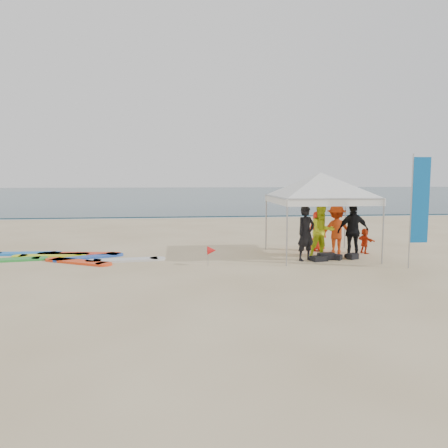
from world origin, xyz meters
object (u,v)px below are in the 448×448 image
Objects in this scene: person_orange_b at (318,231)px; canopy_tent at (321,173)px; person_black_b at (353,231)px; person_black_a at (306,233)px; person_orange_a at (336,230)px; surfboard_spread at (66,257)px; person_seated at (365,241)px; feather_flag at (419,202)px; person_yellow at (322,231)px; marker_pennant at (212,250)px.

canopy_tent is at bearing 72.33° from person_orange_b.
person_black_b is 1.81m from person_orange_b.
person_black_a is 1.01× the size of person_orange_a.
person_orange_a reaches higher than surfboard_spread.
person_black_a is at bearing -9.38° from surfboard_spread.
person_orange_b is 1.77m from person_seated.
feather_flag reaches higher than person_black_b.
person_yellow is at bearing -16.43° from person_black_b.
surfboard_spread is (-10.06, 1.12, -0.93)m from person_black_b.
person_orange_b is 4.27m from feather_flag.
person_black_b is 3.03× the size of marker_pennant.
person_seated reaches higher than surfboard_spread.
person_black_b is at bearing 125.45° from feather_flag.
person_yellow is 1.41m from person_orange_b.
person_orange_b reaches higher than surfboard_spread.
person_black_a is 0.91m from person_yellow.
person_yellow is 9.11m from surfboard_spread.
person_orange_b is at bearing 38.42° from person_black_a.
feather_flag is 6.67m from marker_pennant.
person_yellow reaches higher than marker_pennant.
person_black_b is at bearing -6.36° from surfboard_spread.
person_orange_a is at bearing 125.68° from feather_flag.
feather_flag is at bearing -50.07° from person_black_a.
person_black_a is 1.59m from person_orange_a.
marker_pennant is (-5.05, -0.74, -0.47)m from person_black_b.
person_orange_a is 2.92× the size of marker_pennant.
canopy_tent reaches higher than surfboard_spread.
canopy_tent is at bearing -29.37° from person_black_b.
surfboard_spread is at bearing 1.27° from person_orange_b.
person_black_a is 0.53× the size of feather_flag.
person_orange_a is at bearing -0.04° from canopy_tent.
surfboard_spread is (-8.28, 1.37, -0.91)m from person_black_a.
person_yellow is 1.21× the size of person_orange_b.
canopy_tent is (-1.88, -0.33, 2.53)m from person_seated.
surfboard_spread is at bearing 147.99° from person_black_a.
person_black_b is at bearing 122.05° from person_seated.
person_black_a is 2.89m from person_seated.
person_yellow is at bearing -87.95° from canopy_tent.
canopy_tent reaches higher than person_yellow.
marker_pennant is (-6.37, 1.11, -1.60)m from feather_flag.
person_yellow is at bearing 29.79° from person_orange_a.
marker_pennant is (-4.02, -1.02, -0.44)m from person_yellow.
person_black_b is 5.13m from marker_pennant.
person_seated is at bearing -135.01° from person_black_b.
person_black_b reaches higher than person_black_a.
person_seated is 3.22m from feather_flag.
canopy_tent reaches higher than marker_pennant.
person_black_a is 1.99× the size of person_seated.
person_black_a reaches higher than person_yellow.
person_orange_a is 1.37m from person_seated.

